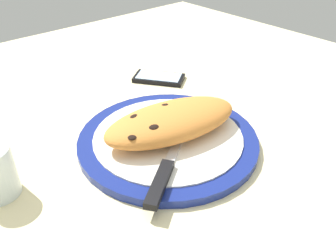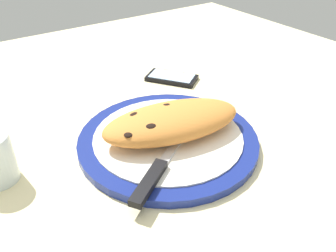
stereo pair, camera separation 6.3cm
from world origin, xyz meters
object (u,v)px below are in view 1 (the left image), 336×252
plate (168,139)px  smartphone (159,78)px  fork (151,118)px  knife (165,172)px  calzone (172,121)px

plate → smartphone: bearing=-126.6°
plate → fork: size_ratio=2.06×
plate → knife: (7.64, 7.82, 1.47)cm
fork → knife: (8.79, 14.13, 0.30)cm
calzone → smartphone: bearing=-124.9°
plate → smartphone: 27.06cm
plate → knife: knife is taller
smartphone → knife: bearing=51.2°
calzone → fork: size_ratio=1.73×
plate → smartphone: size_ratio=2.43×
fork → knife: 16.64cm
calzone → fork: 6.86cm
knife → smartphone: 37.97cm
smartphone → plate: bearing=53.4°
knife → smartphone: knife is taller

